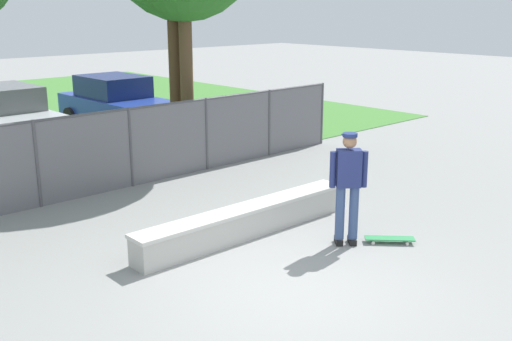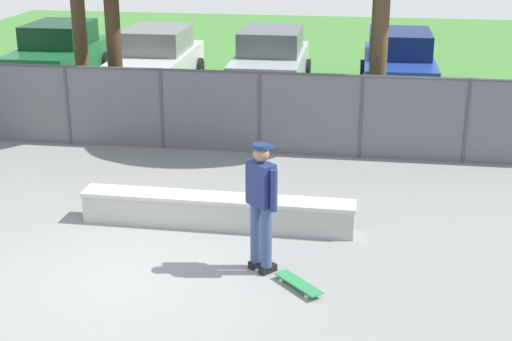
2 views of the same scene
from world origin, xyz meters
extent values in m
plane|color=gray|center=(0.00, 0.00, 0.00)|extent=(80.00, 80.00, 0.00)
cube|color=#B7B5AD|center=(0.91, 1.92, 0.22)|extent=(4.30, 0.50, 0.45)
cube|color=silver|center=(0.91, 1.92, 0.48)|extent=(4.34, 0.54, 0.06)
cube|color=black|center=(1.74, 0.63, 0.05)|extent=(0.25, 0.27, 0.10)
cube|color=black|center=(1.91, 0.48, 0.05)|extent=(0.25, 0.27, 0.10)
cylinder|color=#384C7A|center=(1.72, 0.60, 0.54)|extent=(0.15, 0.15, 0.88)
cylinder|color=#384C7A|center=(1.89, 0.46, 0.54)|extent=(0.15, 0.15, 0.88)
cube|color=navy|center=(1.80, 0.53, 1.28)|extent=(0.43, 0.41, 0.60)
cylinder|color=navy|center=(1.61, 0.69, 1.26)|extent=(0.10, 0.10, 0.58)
cylinder|color=navy|center=(1.99, 0.37, 1.26)|extent=(0.10, 0.10, 0.58)
sphere|color=#9E7051|center=(1.80, 0.53, 1.71)|extent=(0.22, 0.22, 0.22)
cylinder|color=navy|center=(1.80, 0.53, 1.81)|extent=(0.23, 0.23, 0.06)
cube|color=navy|center=(1.89, 0.63, 1.78)|extent=(0.23, 0.22, 0.02)
cube|color=#2D8C4C|center=(2.37, 0.08, 0.08)|extent=(0.70, 0.72, 0.02)
cube|color=#B2B2B7|center=(2.56, -0.11, 0.06)|extent=(0.14, 0.14, 0.02)
cube|color=#B2B2B7|center=(2.19, 0.28, 0.06)|extent=(0.14, 0.14, 0.02)
cylinder|color=silver|center=(2.50, -0.17, 0.03)|extent=(0.06, 0.06, 0.05)
cylinder|color=silver|center=(2.62, -0.06, 0.03)|extent=(0.06, 0.06, 0.05)
cylinder|color=silver|center=(2.13, 0.22, 0.03)|extent=(0.06, 0.06, 0.05)
cylinder|color=silver|center=(2.25, 0.34, 0.03)|extent=(0.06, 0.06, 0.05)
cylinder|color=#4C4C51|center=(-1.02, 5.72, 0.85)|extent=(0.07, 0.07, 1.70)
cylinder|color=#4C4C51|center=(1.02, 5.72, 0.85)|extent=(0.07, 0.07, 1.70)
cylinder|color=#4C4C51|center=(3.05, 5.72, 0.85)|extent=(0.07, 0.07, 1.70)
cylinder|color=#4C4C51|center=(5.08, 5.72, 0.85)|extent=(0.07, 0.07, 1.70)
cylinder|color=#4C4C51|center=(7.11, 5.72, 0.85)|extent=(0.07, 0.07, 1.70)
cylinder|color=#4C4C51|center=(0.00, 5.72, 1.67)|extent=(14.23, 0.05, 0.05)
cube|color=slate|center=(0.00, 5.72, 0.85)|extent=(14.23, 0.01, 1.70)
cylinder|color=#513823|center=(3.32, 7.27, 2.00)|extent=(0.32, 0.32, 4.01)
cylinder|color=brown|center=(3.36, 6.86, 1.90)|extent=(0.32, 0.32, 3.81)
cube|color=#B7BABF|center=(0.50, 11.22, 0.67)|extent=(1.85, 4.22, 0.70)
cube|color=slate|center=(0.50, 11.37, 1.34)|extent=(1.63, 2.12, 0.64)
cylinder|color=black|center=(1.42, 9.93, 0.32)|extent=(0.23, 0.64, 0.64)
cylinder|color=black|center=(1.38, 12.53, 0.32)|extent=(0.23, 0.64, 0.64)
cube|color=#233D9E|center=(3.95, 11.36, 0.67)|extent=(1.85, 4.22, 0.70)
cube|color=navy|center=(3.95, 11.51, 1.34)|extent=(1.63, 2.12, 0.64)
cylinder|color=black|center=(4.86, 10.07, 0.32)|extent=(0.23, 0.64, 0.64)
cylinder|color=black|center=(3.06, 10.05, 0.32)|extent=(0.23, 0.64, 0.64)
cylinder|color=black|center=(4.83, 12.68, 0.32)|extent=(0.23, 0.64, 0.64)
cylinder|color=black|center=(3.03, 12.65, 0.32)|extent=(0.23, 0.64, 0.64)
camera|label=1|loc=(-5.44, -5.16, 3.74)|focal=42.26mm
camera|label=2|loc=(3.14, -8.68, 4.78)|focal=52.30mm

